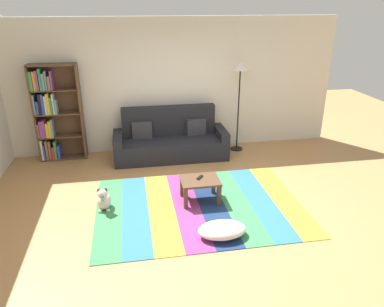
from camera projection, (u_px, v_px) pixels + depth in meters
name	position (u px, v px, depth m)	size (l,w,h in m)	color
ground_plane	(198.00, 205.00, 5.73)	(14.00, 14.00, 0.00)	#B27F4C
back_wall	(175.00, 85.00, 7.52)	(6.80, 0.10, 2.70)	silver
rug	(199.00, 206.00, 5.70)	(3.18, 2.29, 0.01)	#387F4C
couch	(170.00, 141.00, 7.41)	(2.26, 0.80, 1.00)	black
bookshelf	(52.00, 113.00, 7.06)	(0.90, 0.28, 1.89)	brown
coffee_table	(200.00, 184.00, 5.75)	(0.60, 0.48, 0.37)	#513826
pouf	(222.00, 230.00, 4.93)	(0.66, 0.42, 0.20)	white
dog	(104.00, 200.00, 5.57)	(0.22, 0.35, 0.40)	beige
standing_lamp	(240.00, 78.00, 7.29)	(0.32, 0.32, 1.84)	black
tv_remote	(200.00, 177.00, 5.77)	(0.04, 0.15, 0.02)	black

